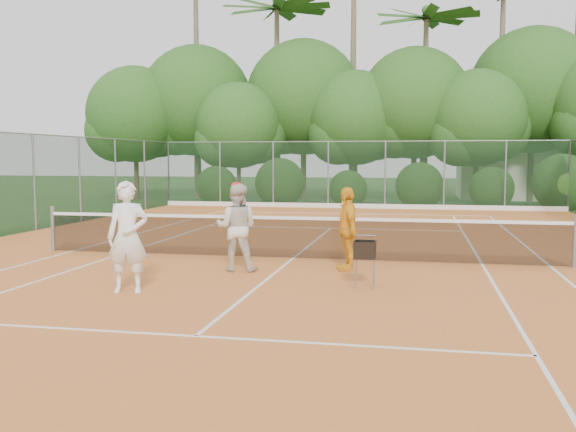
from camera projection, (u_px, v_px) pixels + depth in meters
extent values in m
plane|color=#234318|center=(293.00, 260.00, 14.42)|extent=(120.00, 120.00, 0.00)
cube|color=orange|center=(293.00, 259.00, 14.42)|extent=(18.00, 36.00, 0.02)
cube|color=beige|center=(532.00, 172.00, 35.91)|extent=(8.00, 5.00, 3.00)
cylinder|color=gray|center=(53.00, 229.00, 15.54)|extent=(0.10, 0.10, 1.10)
cylinder|color=gray|center=(575.00, 242.00, 13.19)|extent=(0.10, 0.10, 1.10)
cube|color=black|center=(293.00, 239.00, 14.37)|extent=(11.87, 0.03, 0.86)
cube|color=white|center=(293.00, 218.00, 14.33)|extent=(11.87, 0.04, 0.07)
imported|color=white|center=(128.00, 237.00, 10.78)|extent=(0.78, 0.60, 1.88)
imported|color=silver|center=(237.00, 227.00, 12.85)|extent=(0.90, 0.72, 1.76)
ellipsoid|color=red|center=(236.00, 185.00, 12.77)|extent=(0.22, 0.22, 0.14)
imported|color=#F7AC20|center=(347.00, 229.00, 12.94)|extent=(0.72, 1.07, 1.69)
cylinder|color=gray|center=(354.00, 274.00, 11.09)|extent=(0.02, 0.02, 0.52)
cylinder|color=gray|center=(374.00, 272.00, 11.34)|extent=(0.02, 0.02, 0.52)
cube|color=black|center=(365.00, 250.00, 11.18)|extent=(0.36, 0.36, 0.30)
sphere|color=yellow|center=(346.00, 214.00, 25.47)|extent=(0.07, 0.07, 0.07)
sphere|color=#BEDD33|center=(401.00, 213.00, 25.99)|extent=(0.07, 0.07, 0.07)
sphere|color=yellow|center=(359.00, 216.00, 24.64)|extent=(0.07, 0.07, 0.07)
cube|color=white|center=(349.00, 214.00, 26.01)|extent=(11.03, 0.06, 0.01)
cube|color=white|center=(70.00, 252.00, 15.50)|extent=(0.06, 23.77, 0.01)
cube|color=white|center=(551.00, 267.00, 13.33)|extent=(0.06, 23.77, 0.01)
cube|color=white|center=(123.00, 253.00, 15.23)|extent=(0.06, 23.77, 0.01)
cube|color=white|center=(482.00, 265.00, 13.60)|extent=(0.06, 23.77, 0.01)
cube|color=white|center=(331.00, 228.00, 20.66)|extent=(8.23, 0.06, 0.01)
cube|color=white|center=(196.00, 336.00, 8.17)|extent=(8.23, 0.06, 0.01)
cube|color=white|center=(293.00, 259.00, 14.41)|extent=(0.06, 12.80, 0.01)
cube|color=#19381E|center=(356.00, 175.00, 28.92)|extent=(18.00, 0.02, 3.00)
cylinder|color=gray|center=(169.00, 174.00, 30.70)|extent=(0.07, 0.07, 3.00)
cylinder|color=gray|center=(569.00, 176.00, 27.13)|extent=(0.07, 0.07, 3.00)
cylinder|color=gray|center=(169.00, 174.00, 30.70)|extent=(0.07, 0.07, 3.00)
cylinder|color=gray|center=(569.00, 176.00, 27.13)|extent=(0.07, 0.07, 3.00)
cylinder|color=brown|center=(136.00, 165.00, 35.27)|extent=(0.26, 0.26, 3.75)
sphere|color=#29511B|center=(135.00, 114.00, 35.02)|extent=(5.25, 5.25, 5.25)
cylinder|color=brown|center=(197.00, 159.00, 36.11)|extent=(0.30, 0.30, 4.40)
sphere|color=#29511B|center=(196.00, 101.00, 35.81)|extent=(6.16, 6.16, 6.16)
cylinder|color=brown|center=(239.00, 171.00, 33.62)|extent=(0.22, 0.22, 3.20)
sphere|color=#29511B|center=(239.00, 125.00, 33.40)|extent=(4.48, 4.48, 4.48)
cylinder|color=brown|center=(304.00, 158.00, 35.40)|extent=(0.31, 0.31, 4.50)
sphere|color=#29511B|center=(304.00, 97.00, 35.10)|extent=(6.30, 6.30, 6.30)
cylinder|color=brown|center=(355.00, 168.00, 33.39)|extent=(0.24, 0.24, 3.50)
sphere|color=#29511B|center=(356.00, 118.00, 33.15)|extent=(4.90, 4.90, 4.90)
cylinder|color=brown|center=(414.00, 162.00, 33.25)|extent=(0.28, 0.28, 4.10)
sphere|color=#29511B|center=(415.00, 103.00, 32.98)|extent=(5.74, 5.74, 5.74)
cylinder|color=brown|center=(476.00, 170.00, 31.52)|extent=(0.23, 0.23, 3.40)
sphere|color=#29511B|center=(477.00, 118.00, 31.29)|extent=(4.76, 4.76, 4.76)
cylinder|color=brown|center=(531.00, 157.00, 33.50)|extent=(0.32, 0.32, 4.65)
sphere|color=#29511B|center=(533.00, 90.00, 33.19)|extent=(6.51, 6.51, 6.51)
cone|color=brown|center=(197.00, 85.00, 37.28)|extent=(0.44, 0.44, 13.00)
cone|color=brown|center=(277.00, 99.00, 35.40)|extent=(0.44, 0.44, 11.00)
sphere|color=#29511B|center=(277.00, 0.00, 34.92)|extent=(0.50, 0.50, 0.50)
cone|color=brown|center=(353.00, 66.00, 36.38)|extent=(0.44, 0.44, 15.00)
cone|color=brown|center=(425.00, 105.00, 33.37)|extent=(0.44, 0.44, 10.00)
sphere|color=#29511B|center=(427.00, 10.00, 32.93)|extent=(0.50, 0.50, 0.50)
cone|color=brown|center=(501.00, 88.00, 34.44)|extent=(0.44, 0.44, 12.00)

